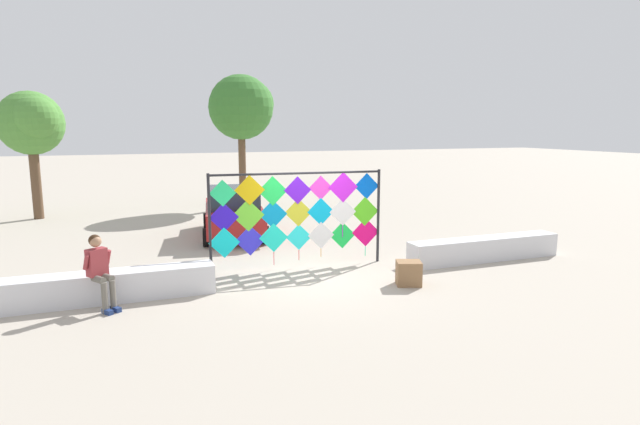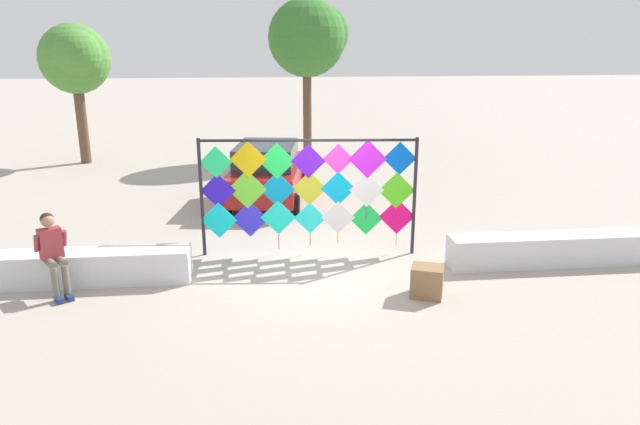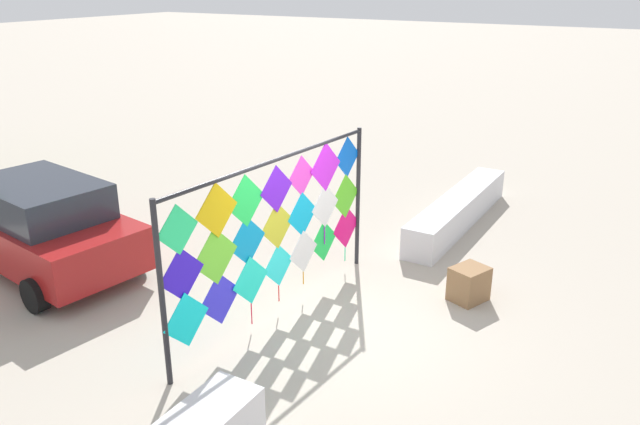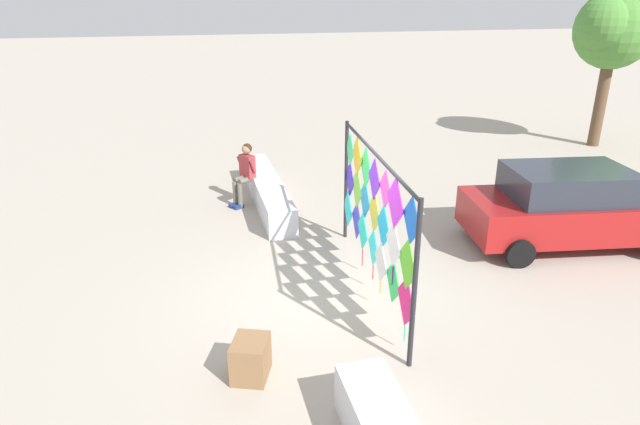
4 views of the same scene
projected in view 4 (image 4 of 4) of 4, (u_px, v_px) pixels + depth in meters
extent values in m
plane|color=#ADA393|center=(325.00, 299.00, 8.97)|extent=(120.00, 120.00, 0.00)
cube|color=silver|center=(267.00, 191.00, 12.93)|extent=(4.30, 0.60, 0.60)
cylinder|color=#232328|center=(346.00, 181.00, 10.81)|extent=(0.07, 0.07, 2.38)
cylinder|color=#232328|center=(415.00, 287.00, 6.94)|extent=(0.07, 0.07, 2.38)
cylinder|color=#232328|center=(376.00, 154.00, 8.45)|extent=(4.21, 0.41, 0.06)
cube|color=#0FE9EE|center=(348.00, 209.00, 10.68)|extent=(0.74, 0.07, 0.74)
cube|color=#332EF0|center=(357.00, 220.00, 10.12)|extent=(0.74, 0.07, 0.74)
cube|color=#1CF5D7|center=(363.00, 231.00, 9.58)|extent=(0.71, 0.07, 0.71)
cylinder|color=red|center=(362.00, 257.00, 9.77)|extent=(0.02, 0.02, 0.33)
cube|color=#26F5F6|center=(373.00, 248.00, 9.01)|extent=(0.65, 0.07, 0.65)
cylinder|color=red|center=(373.00, 272.00, 9.18)|extent=(0.02, 0.02, 0.26)
cube|color=white|center=(381.00, 262.00, 8.49)|extent=(0.67, 0.07, 0.68)
cylinder|color=orange|center=(380.00, 287.00, 8.65)|extent=(0.02, 0.02, 0.21)
cube|color=#1BDC4E|center=(393.00, 282.00, 7.98)|extent=(0.68, 0.07, 0.68)
cube|color=#F90D71|center=(406.00, 302.00, 7.40)|extent=(0.74, 0.07, 0.74)
cylinder|color=#16E58D|center=(404.00, 333.00, 7.58)|extent=(0.02, 0.02, 0.25)
cube|color=#2E15D6|center=(350.00, 179.00, 10.45)|extent=(0.71, 0.07, 0.71)
cube|color=#6ADC31|center=(357.00, 188.00, 9.92)|extent=(0.78, 0.08, 0.78)
cube|color=#0991D4|center=(365.00, 200.00, 9.37)|extent=(0.71, 0.07, 0.71)
cube|color=gold|center=(374.00, 212.00, 8.79)|extent=(0.69, 0.07, 0.70)
cube|color=#09B2EB|center=(383.00, 227.00, 8.27)|extent=(0.69, 0.07, 0.69)
cube|color=white|center=(393.00, 245.00, 7.76)|extent=(0.70, 0.07, 0.70)
cylinder|color=#C916E5|center=(392.00, 276.00, 7.94)|extent=(0.02, 0.02, 0.29)
cube|color=#52D11E|center=(407.00, 264.00, 7.22)|extent=(0.74, 0.07, 0.74)
cube|color=#25E780|center=(350.00, 150.00, 10.25)|extent=(0.63, 0.07, 0.63)
cylinder|color=#E51684|center=(350.00, 172.00, 10.41)|extent=(0.02, 0.02, 0.25)
cube|color=#E3B50D|center=(357.00, 156.00, 9.65)|extent=(0.72, 0.07, 0.72)
cube|color=#21E656|center=(366.00, 168.00, 9.16)|extent=(0.72, 0.07, 0.72)
cylinder|color=#E516AE|center=(365.00, 199.00, 9.37)|extent=(0.02, 0.02, 0.40)
cube|color=#6318E4|center=(374.00, 179.00, 8.60)|extent=(0.68, 0.07, 0.68)
cube|color=#F33AD1|center=(385.00, 189.00, 8.05)|extent=(0.60, 0.06, 0.60)
cube|color=#CF21F0|center=(395.00, 203.00, 7.52)|extent=(0.76, 0.08, 0.76)
cylinder|color=#38E516|center=(394.00, 238.00, 7.72)|extent=(0.02, 0.02, 0.29)
cube|color=blue|center=(411.00, 220.00, 6.95)|extent=(0.66, 0.07, 0.66)
cylinder|color=#666056|center=(235.00, 194.00, 12.73)|extent=(0.11, 0.11, 0.60)
cylinder|color=#666056|center=(240.00, 179.00, 12.72)|extent=(0.29, 0.35, 0.13)
cube|color=navy|center=(234.00, 205.00, 12.78)|extent=(0.22, 0.26, 0.09)
cylinder|color=#666056|center=(240.00, 196.00, 12.62)|extent=(0.11, 0.11, 0.60)
cylinder|color=#666056|center=(245.00, 180.00, 12.61)|extent=(0.29, 0.35, 0.13)
cube|color=navy|center=(239.00, 207.00, 12.68)|extent=(0.22, 0.26, 0.09)
cube|color=#993338|center=(247.00, 166.00, 12.67)|extent=(0.41, 0.36, 0.52)
sphere|color=#A37556|center=(246.00, 149.00, 12.52)|extent=(0.22, 0.22, 0.22)
sphere|color=#382314|center=(247.00, 148.00, 12.53)|extent=(0.22, 0.22, 0.22)
cylinder|color=#993338|center=(240.00, 162.00, 12.78)|extent=(0.16, 0.19, 0.31)
cylinder|color=#993338|center=(253.00, 166.00, 12.50)|extent=(0.16, 0.19, 0.31)
cube|color=maroon|center=(570.00, 214.00, 10.72)|extent=(2.29, 4.20, 0.71)
cube|color=#282D38|center=(569.00, 183.00, 10.47)|extent=(1.82, 2.44, 0.57)
cylinder|color=black|center=(607.00, 212.00, 11.77)|extent=(0.29, 0.56, 0.53)
cylinder|color=black|center=(484.00, 217.00, 11.52)|extent=(0.29, 0.56, 0.53)
cylinder|color=black|center=(519.00, 253.00, 9.94)|extent=(0.29, 0.56, 0.53)
cube|color=olive|center=(251.00, 359.00, 7.08)|extent=(0.65, 0.60, 0.53)
cylinder|color=brown|center=(601.00, 101.00, 17.39)|extent=(0.36, 0.36, 2.88)
sphere|color=#4C8938|center=(614.00, 29.00, 16.60)|extent=(2.35, 2.35, 2.35)
sphere|color=#4C8938|center=(608.00, 27.00, 16.42)|extent=(1.82, 1.82, 1.82)
sphere|color=#4C8938|center=(604.00, 24.00, 16.19)|extent=(1.61, 1.61, 1.61)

